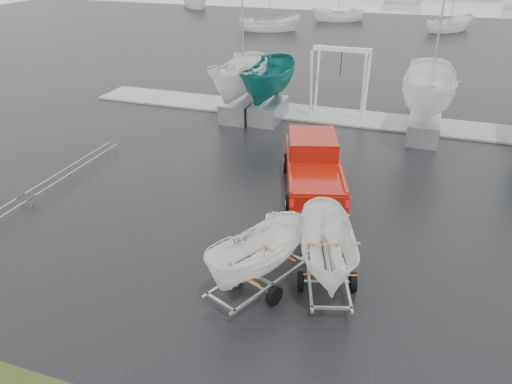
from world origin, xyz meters
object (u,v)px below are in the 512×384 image
pickup_truck (313,165)px  boat_hoist (340,73)px  trailer_parked (259,220)px  trailer_hitched (331,211)px

pickup_truck → boat_hoist: (-0.77, 9.76, 1.56)m
trailer_parked → boat_hoist: (-0.82, 17.06, 0.19)m
pickup_truck → trailer_parked: (0.05, -7.30, 1.37)m
trailer_parked → boat_hoist: bearing=116.0°
pickup_truck → boat_hoist: size_ratio=1.64×
trailer_hitched → boat_hoist: 16.43m
trailer_hitched → trailer_parked: bearing=-172.9°
pickup_truck → trailer_hitched: size_ratio=1.37×
trailer_hitched → boat_hoist: size_ratio=1.20×
trailer_hitched → pickup_truck: bearing=90.0°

